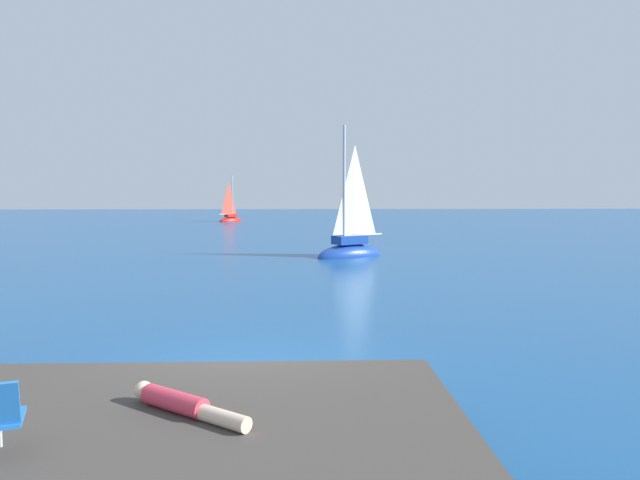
% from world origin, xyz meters
% --- Properties ---
extents(ground_plane, '(160.00, 160.00, 0.00)m').
position_xyz_m(ground_plane, '(0.00, 0.00, 0.00)').
color(ground_plane, navy).
extents(shore_ledge, '(6.61, 4.56, 0.62)m').
position_xyz_m(shore_ledge, '(-0.57, -3.82, 0.31)').
color(shore_ledge, '#423D38').
rests_on(shore_ledge, ground).
extents(boulder_seaward, '(1.34, 1.36, 0.65)m').
position_xyz_m(boulder_seaward, '(-0.81, -1.50, 0.00)').
color(boulder_seaward, '#443736').
rests_on(boulder_seaward, ground).
extents(boulder_inland, '(0.98, 1.03, 0.60)m').
position_xyz_m(boulder_inland, '(0.81, -1.30, 0.00)').
color(boulder_inland, '#3D3636').
rests_on(boulder_inland, ground).
extents(sailboat_near, '(3.58, 2.78, 6.59)m').
position_xyz_m(sailboat_near, '(3.19, 17.40, 0.36)').
color(sailboat_near, '#193D99').
rests_on(sailboat_near, ground).
extents(sailboat_far, '(2.41, 2.32, 4.74)m').
position_xyz_m(sailboat_far, '(-5.62, 47.04, 0.26)').
color(sailboat_far, red).
rests_on(sailboat_far, ground).
extents(person_sunbather, '(1.48, 1.18, 0.25)m').
position_xyz_m(person_sunbather, '(-0.47, -3.62, 0.74)').
color(person_sunbather, '#DB384C').
rests_on(person_sunbather, shore_ledge).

